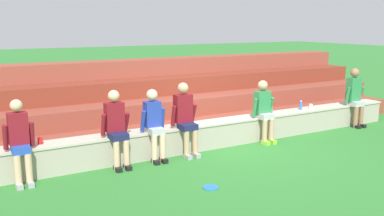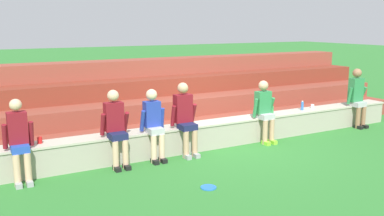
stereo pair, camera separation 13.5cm
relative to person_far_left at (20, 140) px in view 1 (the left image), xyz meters
The scene contains 14 objects.
ground_plane 4.23m from the person_far_left, ahead, with size 80.00×80.00×0.00m, color #2D752D.
stone_seating_wall 4.20m from the person_far_left, ahead, with size 9.77×0.49×0.55m.
brick_bleachers 4.83m from the person_far_left, 30.41° to the left, with size 11.74×2.93×1.67m.
person_far_left is the anchor object (origin of this frame).
person_left_of_center 1.66m from the person_far_left, ahead, with size 0.52×0.57×1.41m.
person_center 2.40m from the person_far_left, ahead, with size 0.48×0.51×1.37m.
person_right_of_center 3.09m from the person_far_left, ahead, with size 0.53×0.57×1.45m.
person_far_right 5.04m from the person_far_left, ahead, with size 0.51×0.49×1.37m.
person_rightmost_edge 8.00m from the person_far_left, ahead, with size 0.54×0.47×1.49m.
water_bottle_center_gap 5.46m from the person_far_left, ahead, with size 0.08×0.08×0.21m.
water_bottle_near_left 6.41m from the person_far_left, ahead, with size 0.06×0.06×0.23m.
plastic_cup_middle 0.49m from the person_far_left, 38.68° to the left, with size 0.08×0.08×0.11m, color red.
plastic_cup_right_end 6.77m from the person_far_left, ahead, with size 0.08×0.08×0.10m, color white.
frisbee 3.19m from the person_far_left, 33.56° to the right, with size 0.26×0.26×0.02m, color blue.
Camera 1 is at (-5.00, -7.16, 2.59)m, focal length 39.52 mm.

